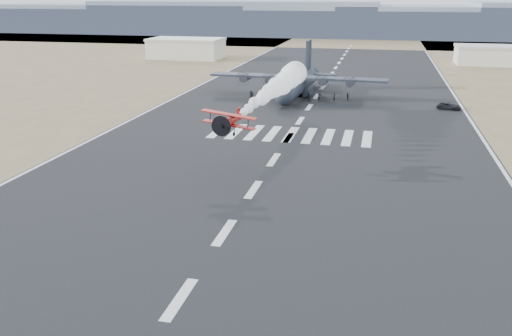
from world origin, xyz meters
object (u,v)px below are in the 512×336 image
(support_vehicle, at_px, (449,106))
(crew_f, at_px, (279,96))
(crew_g, at_px, (285,101))
(hangar_right, at_px, (490,55))
(crew_h, at_px, (347,97))
(transport_aircraft, at_px, (299,83))
(crew_b, at_px, (308,97))
(crew_a, at_px, (334,98))
(aerobatic_biplane, at_px, (230,121))
(crew_e, at_px, (251,94))
(crew_d, at_px, (252,96))
(hangar_left, at_px, (186,48))
(crew_c, at_px, (319,98))

(support_vehicle, relative_size, crew_f, 2.96)
(crew_g, bearing_deg, hangar_right, 149.20)
(crew_h, bearing_deg, transport_aircraft, -99.95)
(crew_b, bearing_deg, crew_a, -162.19)
(aerobatic_biplane, xyz_separation_m, crew_g, (-1.00, 44.44, -5.97))
(crew_e, height_order, crew_h, crew_e)
(crew_f, bearing_deg, transport_aircraft, -116.05)
(crew_f, xyz_separation_m, crew_g, (2.17, -4.80, 0.10))
(hangar_right, distance_m, crew_e, 92.91)
(aerobatic_biplane, distance_m, crew_d, 49.89)
(crew_f, bearing_deg, hangar_right, -123.71)
(hangar_right, height_order, crew_a, hangar_right)
(crew_a, relative_size, crew_b, 0.91)
(aerobatic_biplane, distance_m, crew_g, 44.85)
(aerobatic_biplane, height_order, crew_a, aerobatic_biplane)
(crew_f, bearing_deg, hangar_left, -53.46)
(crew_e, bearing_deg, hangar_left, -174.29)
(crew_b, bearing_deg, crew_f, 3.77)
(support_vehicle, bearing_deg, crew_d, 100.00)
(transport_aircraft, xyz_separation_m, crew_a, (8.23, -5.14, -1.99))
(crew_a, bearing_deg, crew_c, -74.72)
(hangar_left, height_order, crew_c, hangar_left)
(crew_f, bearing_deg, crew_e, -2.93)
(transport_aircraft, height_order, crew_c, transport_aircraft)
(crew_f, bearing_deg, crew_g, 117.17)
(crew_d, relative_size, crew_e, 0.98)
(crew_c, bearing_deg, crew_a, -100.66)
(hangar_right, xyz_separation_m, aerobatic_biplane, (-50.08, -121.20, 3.83))
(crew_g, bearing_deg, support_vehicle, 98.03)
(crew_a, relative_size, crew_h, 1.10)
(crew_d, bearing_deg, crew_h, -75.94)
(aerobatic_biplane, height_order, support_vehicle, aerobatic_biplane)
(hangar_left, relative_size, crew_g, 14.05)
(crew_a, height_order, crew_e, crew_a)
(hangar_right, distance_m, crew_g, 92.23)
(crew_a, relative_size, crew_e, 1.05)
(hangar_right, relative_size, crew_a, 11.87)
(hangar_left, relative_size, crew_e, 14.88)
(crew_c, relative_size, crew_d, 1.11)
(crew_b, relative_size, crew_d, 1.18)
(transport_aircraft, relative_size, crew_g, 22.02)
(aerobatic_biplane, xyz_separation_m, crew_c, (5.40, 48.85, -5.94))
(aerobatic_biplane, bearing_deg, hangar_left, 115.25)
(crew_b, distance_m, crew_d, 11.94)
(crew_c, bearing_deg, crew_e, 52.83)
(crew_a, bearing_deg, hangar_left, -146.93)
(hangar_right, distance_m, crew_d, 93.40)
(hangar_right, distance_m, crew_c, 85.07)
(crew_c, bearing_deg, crew_h, -93.66)
(crew_c, bearing_deg, crew_b, 53.16)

